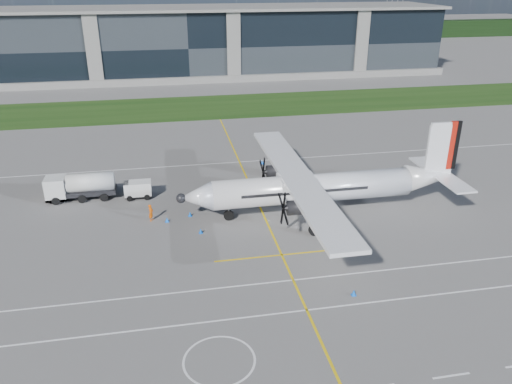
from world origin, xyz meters
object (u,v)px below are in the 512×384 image
at_px(turboprop_aircraft, 323,172).
at_px(safety_cone_fwd, 167,220).
at_px(safety_cone_stbdwing, 262,162).
at_px(safety_cone_portwing, 354,292).
at_px(baggage_tug, 138,190).
at_px(safety_cone_nose_stbd, 190,214).
at_px(safety_cone_nose_port, 201,231).
at_px(ground_crew_person, 151,211).
at_px(fuel_tanker_truck, 76,187).

distance_m(turboprop_aircraft, safety_cone_fwd, 16.41).
xyz_separation_m(turboprop_aircraft, safety_cone_fwd, (-15.83, 0.72, -4.27)).
distance_m(safety_cone_fwd, safety_cone_stbdwing, 19.18).
bearing_deg(safety_cone_portwing, safety_cone_fwd, 132.40).
xyz_separation_m(baggage_tug, safety_cone_nose_stbd, (5.30, -5.74, -0.68)).
xyz_separation_m(turboprop_aircraft, safety_cone_nose_port, (-12.71, -2.25, -4.27)).
bearing_deg(ground_crew_person, safety_cone_nose_port, -102.59).
distance_m(turboprop_aircraft, baggage_tug, 20.48).
distance_m(baggage_tug, safety_cone_portwing, 27.59).
bearing_deg(turboprop_aircraft, safety_cone_portwing, -97.57).
bearing_deg(safety_cone_nose_port, turboprop_aircraft, 10.06).
bearing_deg(fuel_tanker_truck, safety_cone_nose_port, -39.23).
bearing_deg(turboprop_aircraft, fuel_tanker_truck, 162.28).
bearing_deg(fuel_tanker_truck, safety_cone_fwd, -37.65).
xyz_separation_m(safety_cone_portwing, safety_cone_nose_port, (-10.78, 12.25, 0.00)).
distance_m(ground_crew_person, safety_cone_nose_stbd, 3.97).
height_order(safety_cone_portwing, safety_cone_nose_port, same).
height_order(safety_cone_portwing, safety_cone_fwd, same).
bearing_deg(turboprop_aircraft, safety_cone_fwd, 177.38).
bearing_deg(safety_cone_portwing, ground_crew_person, 134.27).
height_order(baggage_tug, safety_cone_nose_stbd, baggage_tug).
relative_size(baggage_tug, safety_cone_portwing, 6.21).
relative_size(turboprop_aircraft, safety_cone_nose_port, 60.30).
xyz_separation_m(fuel_tanker_truck, safety_cone_nose_port, (12.71, -10.38, -1.19)).
bearing_deg(safety_cone_portwing, safety_cone_nose_port, 131.36).
relative_size(turboprop_aircraft, ground_crew_person, 15.00).
height_order(safety_cone_fwd, safety_cone_nose_stbd, same).
height_order(ground_crew_person, safety_cone_stbdwing, ground_crew_person).
distance_m(safety_cone_portwing, safety_cone_fwd, 20.62).
height_order(turboprop_aircraft, baggage_tug, turboprop_aircraft).
relative_size(ground_crew_person, safety_cone_stbdwing, 4.02).
distance_m(baggage_tug, safety_cone_nose_stbd, 7.85).
bearing_deg(safety_cone_nose_stbd, baggage_tug, 132.74).
bearing_deg(safety_cone_portwing, fuel_tanker_truck, 136.08).
bearing_deg(safety_cone_portwing, turboprop_aircraft, 82.43).
xyz_separation_m(fuel_tanker_truck, safety_cone_fwd, (9.59, -7.40, -1.19)).
bearing_deg(safety_cone_stbdwing, turboprop_aircraft, -78.07).
xyz_separation_m(fuel_tanker_truck, safety_cone_portwing, (23.49, -22.62, -1.19)).
bearing_deg(fuel_tanker_truck, safety_cone_nose_stbd, -28.68).
bearing_deg(ground_crew_person, turboprop_aircraft, -69.34).
bearing_deg(safety_cone_nose_stbd, ground_crew_person, -176.25).
xyz_separation_m(safety_cone_nose_port, safety_cone_nose_stbd, (-0.77, 3.84, 0.00)).
distance_m(baggage_tug, ground_crew_person, 6.16).
xyz_separation_m(safety_cone_portwing, safety_cone_stbdwing, (-1.28, 29.67, 0.00)).
xyz_separation_m(ground_crew_person, safety_cone_nose_port, (4.66, -3.59, -0.75)).
distance_m(fuel_tanker_truck, safety_cone_nose_port, 16.45).
height_order(baggage_tug, safety_cone_nose_port, baggage_tug).
bearing_deg(safety_cone_stbdwing, safety_cone_fwd, -131.16).
bearing_deg(ground_crew_person, safety_cone_stbdwing, -20.62).
relative_size(baggage_tug, ground_crew_person, 1.55).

